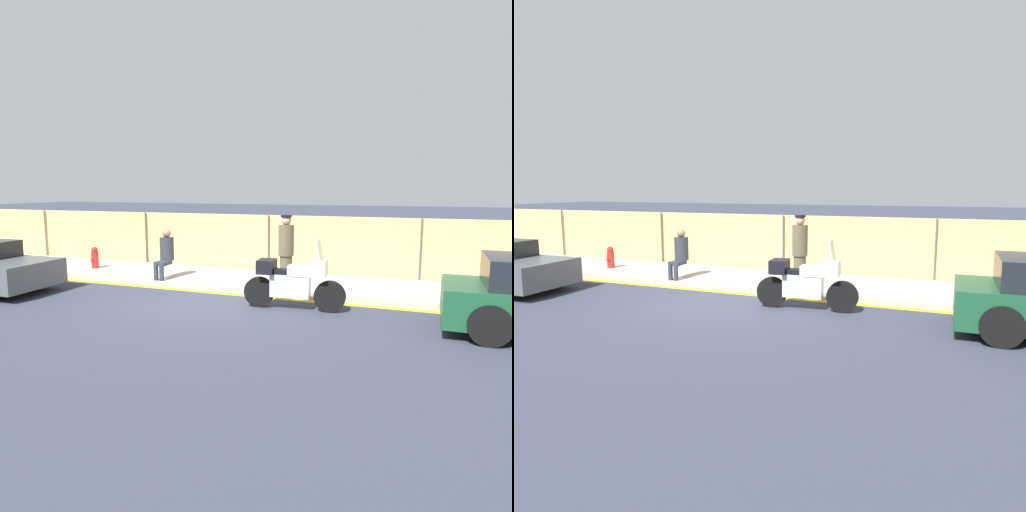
# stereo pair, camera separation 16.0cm
# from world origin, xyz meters

# --- Properties ---
(ground_plane) EXTENTS (120.00, 120.00, 0.00)m
(ground_plane) POSITION_xyz_m (0.00, 0.00, 0.00)
(ground_plane) COLOR #333847
(sidewalk) EXTENTS (32.06, 2.65, 0.16)m
(sidewalk) POSITION_xyz_m (0.00, 2.44, 0.08)
(sidewalk) COLOR #ADA89E
(sidewalk) RESTS_ON ground_plane
(curb_paint_stripe) EXTENTS (32.06, 0.18, 0.01)m
(curb_paint_stripe) POSITION_xyz_m (0.00, 1.03, 0.00)
(curb_paint_stripe) COLOR gold
(curb_paint_stripe) RESTS_ON ground_plane
(storefront_fence) EXTENTS (30.46, 0.17, 1.81)m
(storefront_fence) POSITION_xyz_m (0.00, 3.86, 0.91)
(storefront_fence) COLOR #E5B26B
(storefront_fence) RESTS_ON ground_plane
(motorcycle) EXTENTS (2.24, 0.59, 1.53)m
(motorcycle) POSITION_xyz_m (1.78, 0.22, 0.62)
(motorcycle) COLOR black
(motorcycle) RESTS_ON ground_plane
(officer_standing) EXTENTS (0.39, 0.39, 1.79)m
(officer_standing) POSITION_xyz_m (1.14, 1.82, 1.08)
(officer_standing) COLOR brown
(officer_standing) RESTS_ON sidewalk
(person_seated_on_curb) EXTENTS (0.38, 0.69, 1.35)m
(person_seated_on_curb) POSITION_xyz_m (-2.23, 1.59, 0.91)
(person_seated_on_curb) COLOR #2D3342
(person_seated_on_curb) RESTS_ON sidewalk
(fire_hydrant) EXTENTS (0.22, 0.28, 0.66)m
(fire_hydrant) POSITION_xyz_m (-5.13, 2.18, 0.49)
(fire_hydrant) COLOR red
(fire_hydrant) RESTS_ON sidewalk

